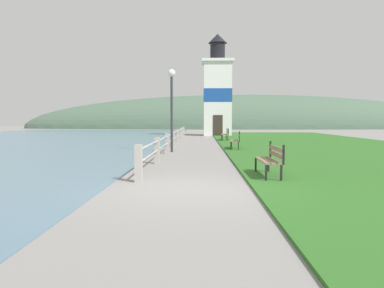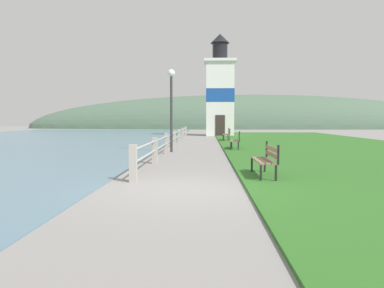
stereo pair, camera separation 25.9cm
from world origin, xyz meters
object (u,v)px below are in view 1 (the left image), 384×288
at_px(lamp_post, 172,95).
at_px(park_bench_far, 226,134).
at_px(lighthouse, 217,93).
at_px(park_bench_near, 271,158).
at_px(park_bench_midway, 236,139).

bearing_deg(lamp_post, park_bench_far, 71.29).
height_order(lighthouse, lamp_post, lighthouse).
xyz_separation_m(park_bench_near, lighthouse, (-0.29, 26.75, 3.65)).
bearing_deg(park_bench_far, lighthouse, -88.14).
height_order(park_bench_near, park_bench_far, same).
height_order(park_bench_midway, park_bench_far, same).
bearing_deg(lamp_post, park_bench_near, -67.64).
bearing_deg(lighthouse, park_bench_near, -89.38).
bearing_deg(park_bench_midway, lamp_post, 29.52).
height_order(park_bench_midway, lighthouse, lighthouse).
relative_size(park_bench_midway, lamp_post, 0.44).
bearing_deg(park_bench_far, lamp_post, 71.76).
height_order(park_bench_near, park_bench_midway, same).
bearing_deg(park_bench_near, lighthouse, -89.99).
xyz_separation_m(park_bench_midway, lamp_post, (-3.24, -1.43, 2.20)).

